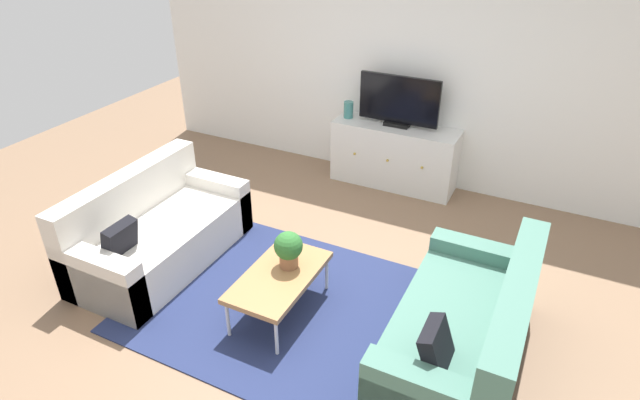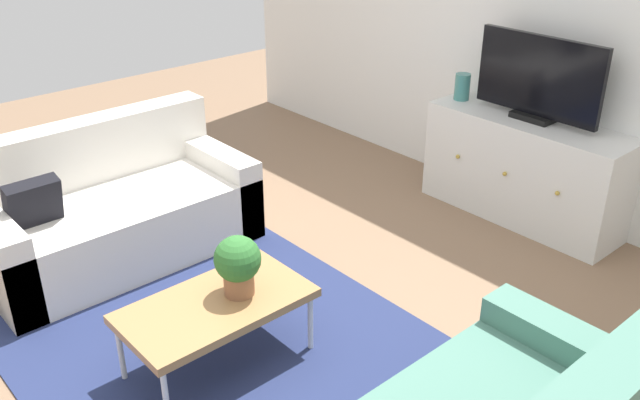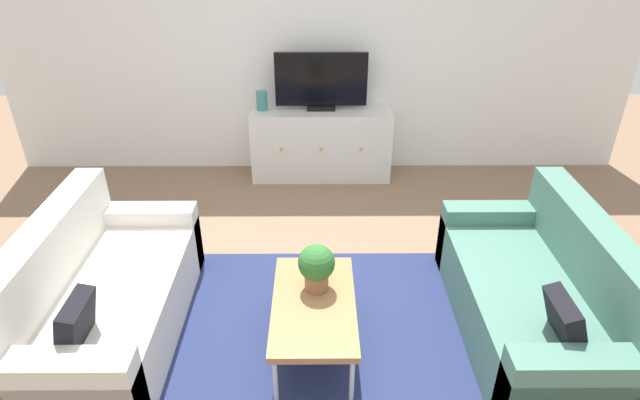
# 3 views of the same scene
# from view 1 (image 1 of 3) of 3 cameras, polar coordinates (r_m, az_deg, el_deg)

# --- Properties ---
(ground_plane) EXTENTS (10.00, 10.00, 0.00)m
(ground_plane) POSITION_cam_1_polar(r_m,az_deg,el_deg) (4.55, -2.31, -10.33)
(ground_plane) COLOR #84664C
(wall_back) EXTENTS (6.40, 0.12, 2.70)m
(wall_back) POSITION_cam_1_polar(r_m,az_deg,el_deg) (6.04, 9.40, 14.34)
(wall_back) COLOR white
(wall_back) RESTS_ON ground_plane
(area_rug) EXTENTS (2.50, 1.90, 0.01)m
(area_rug) POSITION_cam_1_polar(r_m,az_deg,el_deg) (4.45, -3.25, -11.38)
(area_rug) COLOR navy
(area_rug) RESTS_ON ground_plane
(couch_left_side) EXTENTS (0.85, 1.66, 0.83)m
(couch_left_side) POSITION_cam_1_polar(r_m,az_deg,el_deg) (5.05, -17.44, -3.43)
(couch_left_side) COLOR silver
(couch_left_side) RESTS_ON ground_plane
(couch_right_side) EXTENTS (0.85, 1.66, 0.83)m
(couch_right_side) POSITION_cam_1_polar(r_m,az_deg,el_deg) (3.97, 15.92, -13.77)
(couch_right_side) COLOR #4C7A6B
(couch_right_side) RESTS_ON ground_plane
(coffee_table) EXTENTS (0.51, 0.92, 0.38)m
(coffee_table) POSITION_cam_1_polar(r_m,az_deg,el_deg) (4.20, -4.43, -8.34)
(coffee_table) COLOR #A37547
(coffee_table) RESTS_ON ground_plane
(potted_plant) EXTENTS (0.23, 0.23, 0.31)m
(potted_plant) POSITION_cam_1_polar(r_m,az_deg,el_deg) (4.16, -3.43, -5.22)
(potted_plant) COLOR #936042
(potted_plant) RESTS_ON coffee_table
(tv_console) EXTENTS (1.41, 0.47, 0.72)m
(tv_console) POSITION_cam_1_polar(r_m,az_deg,el_deg) (6.13, 8.02, 4.78)
(tv_console) COLOR silver
(tv_console) RESTS_ON ground_plane
(flat_screen_tv) EXTENTS (0.90, 0.16, 0.56)m
(flat_screen_tv) POSITION_cam_1_polar(r_m,az_deg,el_deg) (5.90, 8.52, 10.48)
(flat_screen_tv) COLOR black
(flat_screen_tv) RESTS_ON tv_console
(glass_vase) EXTENTS (0.11, 0.11, 0.19)m
(glass_vase) POSITION_cam_1_polar(r_m,az_deg,el_deg) (6.14, 3.10, 9.72)
(glass_vase) COLOR teal
(glass_vase) RESTS_ON tv_console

